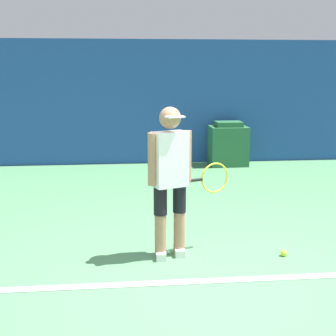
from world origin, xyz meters
TOP-DOWN VIEW (x-y plane):
  - ground_plane at (0.00, 0.00)m, footprint 24.00×24.00m
  - back_wall at (0.00, 5.75)m, footprint 24.00×0.10m
  - court_baseline at (0.00, 0.01)m, footprint 21.60×0.10m
  - tennis_player at (-0.26, 0.67)m, footprint 0.90×0.43m
  - tennis_ball at (0.93, 0.54)m, footprint 0.07×0.07m
  - covered_chair at (1.43, 5.36)m, footprint 0.76×0.58m

SIDE VIEW (x-z plane):
  - ground_plane at x=0.00m, z-range 0.00..0.00m
  - court_baseline at x=0.00m, z-range 0.00..0.01m
  - tennis_ball at x=0.93m, z-range 0.00..0.07m
  - covered_chair at x=1.43m, z-range -0.02..0.88m
  - tennis_player at x=-0.26m, z-range 0.08..1.66m
  - back_wall at x=0.00m, z-range 0.00..2.54m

